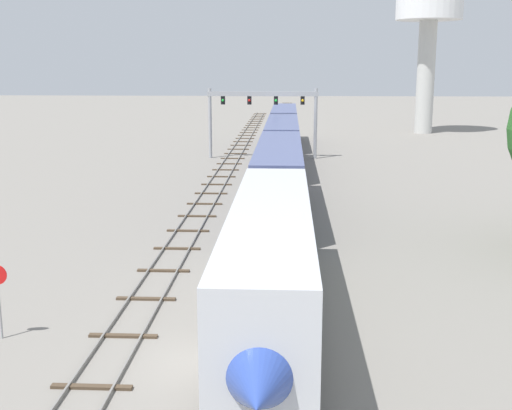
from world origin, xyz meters
The scene contains 6 objects.
ground_plane centered at (0.00, 0.00, 0.00)m, with size 400.00×400.00×0.00m, color gray.
track_main centered at (2.00, 60.00, 0.07)m, with size 2.60×200.00×0.16m.
track_near centered at (-3.50, 40.00, 0.07)m, with size 2.60×160.00×0.16m.
passenger_train centered at (2.00, 33.02, 2.60)m, with size 3.04×79.01×4.80m.
signal_gantry centered at (-0.25, 50.69, 5.58)m, with size 12.10×0.49×7.60m.
water_tower centered at (22.79, 79.20, 18.08)m, with size 9.79×9.79×23.17m.
Camera 1 is at (2.67, -20.74, 10.01)m, focal length 45.93 mm.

